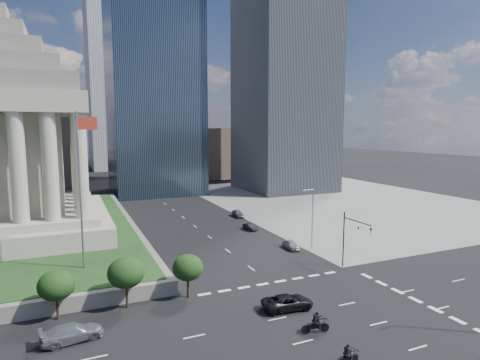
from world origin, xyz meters
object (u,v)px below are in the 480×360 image
parked_sedan_near (291,245)px  motorcycle_lead (347,355)px  parked_sedan_far (238,213)px  street_lamp_north (312,215)px  pickup_truck (288,302)px  traffic_signal_ne (352,234)px  motorcycle_trail (315,322)px  suv_grey (72,333)px  parked_sedan_mid (250,227)px  flagpole (81,182)px

parked_sedan_near → motorcycle_lead: size_ratio=1.69×
parked_sedan_near → parked_sedan_far: 25.98m
street_lamp_north → pickup_truck: street_lamp_north is taller
traffic_signal_ne → motorcycle_lead: bearing=-129.6°
parked_sedan_near → pickup_truck: bearing=-117.1°
street_lamp_north → parked_sedan_far: size_ratio=2.17×
parked_sedan_far → motorcycle_lead: 58.06m
street_lamp_north → motorcycle_trail: bearing=-122.6°
motorcycle_lead → motorcycle_trail: motorcycle_trail is taller
suv_grey → parked_sedan_near: bearing=-71.5°
traffic_signal_ne → parked_sedan_mid: 26.75m
traffic_signal_ne → parked_sedan_mid: traffic_signal_ne is taller
pickup_truck → parked_sedan_far: 47.07m
parked_sedan_far → suv_grey: bearing=-126.2°
motorcycle_lead → parked_sedan_mid: bearing=72.4°
motorcycle_lead → parked_sedan_near: bearing=64.5°
flagpole → motorcycle_lead: size_ratio=8.07×
parked_sedan_mid → street_lamp_north: bearing=-80.2°
motorcycle_lead → parked_sedan_far: bearing=73.0°
parked_sedan_far → motorcycle_lead: size_ratio=1.86×
parked_sedan_far → motorcycle_lead: bearing=-101.0°
street_lamp_north → pickup_truck: size_ratio=1.74×
flagpole → pickup_truck: 29.25m
street_lamp_north → parked_sedan_mid: 16.24m
pickup_truck → parked_sedan_near: size_ratio=1.37×
parked_sedan_near → motorcycle_lead: bearing=-108.1°
flagpole → traffic_signal_ne: 36.69m
pickup_truck → suv_grey: 21.98m
motorcycle_trail → parked_sedan_far: bearing=86.0°
parked_sedan_near → motorcycle_trail: motorcycle_trail is taller
traffic_signal_ne → pickup_truck: size_ratio=1.40×
suv_grey → motorcycle_trail: bearing=-118.0°
traffic_signal_ne → motorcycle_lead: 24.15m
suv_grey → street_lamp_north: bearing=-74.6°
parked_sedan_near → parked_sedan_far: parked_sedan_far is taller
parked_sedan_near → flagpole: bearing=-172.3°
parked_sedan_mid → parked_sedan_far: size_ratio=0.81×
parked_sedan_mid → parked_sedan_far: 12.16m
flagpole → street_lamp_north: flagpole is taller
suv_grey → parked_sedan_near: size_ratio=1.34×
pickup_truck → traffic_signal_ne: bearing=-58.5°
traffic_signal_ne → motorcycle_trail: size_ratio=2.79×
street_lamp_north → traffic_signal_ne: bearing=-94.2°
suv_grey → parked_sedan_near: suv_grey is taller
traffic_signal_ne → motorcycle_trail: bearing=-138.8°
pickup_truck → suv_grey: bearing=89.2°
traffic_signal_ne → motorcycle_trail: 19.73m
flagpole → parked_sedan_near: bearing=3.2°
flagpole → parked_sedan_far: bearing=39.7°
pickup_truck → motorcycle_trail: 5.59m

